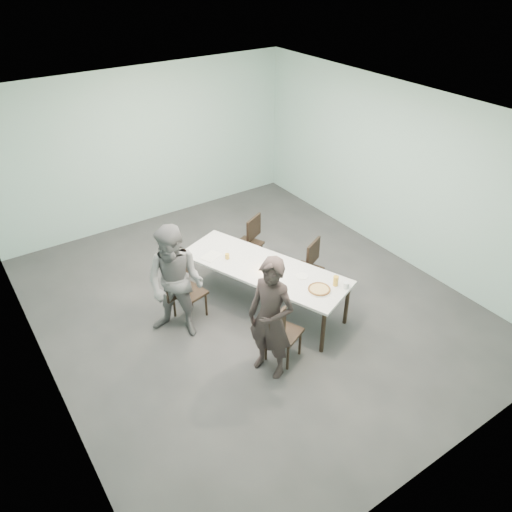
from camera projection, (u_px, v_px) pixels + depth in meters
ground at (249, 304)px, 7.89m from camera, size 7.00×7.00×0.00m
room_shell at (248, 187)px, 6.79m from camera, size 6.02×7.02×3.01m
table at (264, 270)px, 7.45m from camera, size 1.79×2.75×0.75m
chair_near_left at (281, 332)px, 6.57m from camera, size 0.65×0.55×0.87m
chair_far_left at (185, 292)px, 7.32m from camera, size 0.65×0.51×0.87m
chair_near_right at (309, 265)px, 7.91m from camera, size 0.65×0.56×0.87m
chair_far_right at (250, 239)px, 8.58m from camera, size 0.65×0.56×0.87m
diner_near at (271, 319)px, 6.23m from camera, size 0.63×0.74×1.74m
diner_far at (176, 283)px, 6.87m from camera, size 1.05×1.07×1.74m
pizza at (319, 289)px, 6.92m from camera, size 0.34×0.34×0.04m
side_plate at (302, 276)px, 7.21m from camera, size 0.18×0.18×0.01m
beer_glass at (336, 281)px, 6.99m from camera, size 0.08×0.08×0.15m
water_tumbler at (346, 285)px, 6.95m from camera, size 0.08×0.08×0.09m
tealight at (267, 269)px, 7.33m from camera, size 0.06×0.06×0.05m
amber_tumbler at (227, 256)px, 7.59m from camera, size 0.07×0.07×0.08m
menu at (211, 256)px, 7.66m from camera, size 0.36×0.31×0.01m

